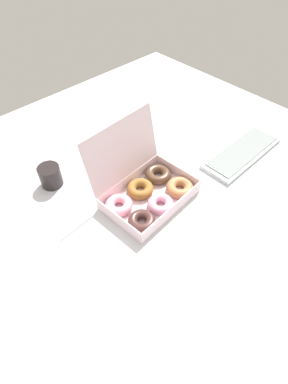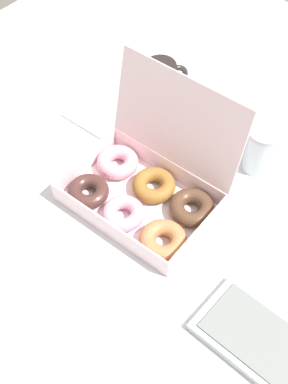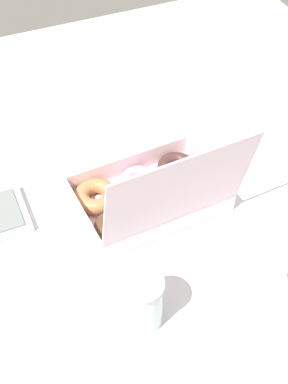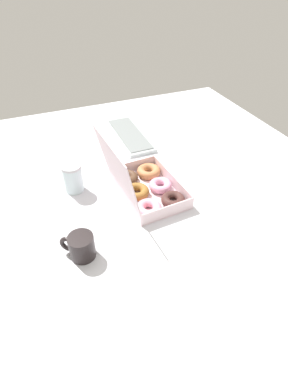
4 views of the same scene
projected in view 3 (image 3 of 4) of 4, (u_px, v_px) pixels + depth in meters
The scene contains 4 objects.
ground_plane at pixel (130, 218), 124.75cm from camera, with size 180.00×180.00×2.00cm, color silver.
donut_box at pixel (150, 197), 123.22cm from camera, with size 34.88×29.39×27.73cm.
glass_jar at pixel (142, 302), 100.77cm from camera, with size 8.30×8.30×12.39cm.
paper_napkin at pixel (44, 165), 135.52cm from camera, with size 11.18×9.50×0.15cm, color white.
Camera 3 is at (28.99, 76.41, 93.50)cm, focal length 50.00 mm.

